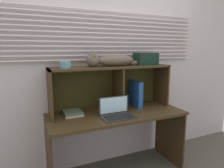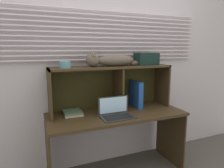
{
  "view_description": "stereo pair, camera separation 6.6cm",
  "coord_description": "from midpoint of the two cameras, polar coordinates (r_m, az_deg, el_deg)",
  "views": [
    {
      "loc": [
        -0.89,
        -1.67,
        1.42
      ],
      "look_at": [
        0.0,
        0.35,
        1.03
      ],
      "focal_mm": 31.6,
      "sensor_mm": 36.0,
      "label": 1
    },
    {
      "loc": [
        -0.83,
        -1.69,
        1.42
      ],
      "look_at": [
        0.0,
        0.35,
        1.03
      ],
      "focal_mm": 31.6,
      "sensor_mm": 36.0,
      "label": 2
    }
  ],
  "objects": [
    {
      "name": "storage_box",
      "position": [
        2.41,
        8.98,
        7.18
      ],
      "size": [
        0.27,
        0.16,
        0.14
      ],
      "primitive_type": "cube",
      "color": "black",
      "rests_on": "hutch_shelf_unit"
    },
    {
      "name": "book_stack",
      "position": [
        2.17,
        -12.16,
        -8.19
      ],
      "size": [
        0.19,
        0.23,
        0.04
      ],
      "color": "tan",
      "rests_on": "desk"
    },
    {
      "name": "binder_upright",
      "position": [
        2.4,
        6.05,
        -2.88
      ],
      "size": [
        0.06,
        0.25,
        0.31
      ],
      "primitive_type": "cube",
      "color": "#1F4898",
      "rests_on": "desk"
    },
    {
      "name": "laptop",
      "position": [
        2.07,
        0.47,
        -8.27
      ],
      "size": [
        0.34,
        0.23,
        0.2
      ],
      "color": "#292929",
      "rests_on": "desk"
    },
    {
      "name": "hutch_shelf_unit",
      "position": [
        2.26,
        -0.98,
        1.23
      ],
      "size": [
        1.38,
        0.31,
        0.5
      ],
      "color": "#382816",
      "rests_on": "desk"
    },
    {
      "name": "cat",
      "position": [
        2.2,
        -1.05,
        6.89
      ],
      "size": [
        0.78,
        0.16,
        0.18
      ],
      "color": "brown",
      "rests_on": "hutch_shelf_unit"
    },
    {
      "name": "back_panel_with_blinds",
      "position": [
        2.39,
        -2.77,
        6.09
      ],
      "size": [
        4.4,
        0.08,
        2.5
      ],
      "color": "#BAABB6",
      "rests_on": "ground"
    },
    {
      "name": "small_basket",
      "position": [
        2.06,
        -14.25,
        5.46
      ],
      "size": [
        0.11,
        0.11,
        0.07
      ],
      "primitive_type": "cylinder",
      "color": "#558BA4",
      "rests_on": "hutch_shelf_unit"
    },
    {
      "name": "desk",
      "position": [
        2.23,
        0.58,
        -11.74
      ],
      "size": [
        1.49,
        0.6,
        0.73
      ],
      "color": "#382816",
      "rests_on": "ground"
    }
  ]
}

